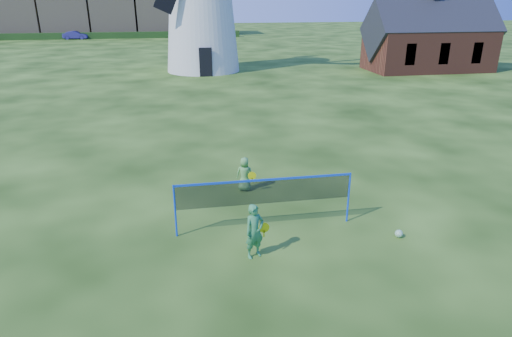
{
  "coord_description": "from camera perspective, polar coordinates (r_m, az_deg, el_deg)",
  "views": [
    {
      "loc": [
        -1.95,
        -11.52,
        6.24
      ],
      "look_at": [
        0.2,
        0.5,
        1.5
      ],
      "focal_mm": 31.0,
      "sensor_mm": 36.0,
      "label": 1
    }
  ],
  "objects": [
    {
      "name": "badminton_net",
      "position": [
        12.38,
        1.14,
        -3.1
      ],
      "size": [
        5.05,
        0.05,
        1.55
      ],
      "color": "blue",
      "rests_on": "ground"
    },
    {
      "name": "player_boy",
      "position": [
        15.11,
        -1.47,
        -0.73
      ],
      "size": [
        0.69,
        0.52,
        1.19
      ],
      "rotation": [
        0.0,
        0.0,
        2.86
      ],
      "color": "#569F4C",
      "rests_on": "ground"
    },
    {
      "name": "car_right",
      "position": [
        78.95,
        -22.26,
        15.63
      ],
      "size": [
        3.9,
        1.65,
        1.25
      ],
      "primitive_type": "imported",
      "rotation": [
        0.0,
        0.0,
        1.49
      ],
      "color": "navy",
      "rests_on": "ground"
    },
    {
      "name": "ground",
      "position": [
        13.24,
        -0.47,
        -6.89
      ],
      "size": [
        220.0,
        220.0,
        0.0
      ],
      "primitive_type": "plane",
      "color": "black",
      "rests_on": "ground"
    },
    {
      "name": "terraced_houses",
      "position": [
        85.96,
        -25.04,
        17.85
      ],
      "size": [
        59.43,
        8.4,
        8.37
      ],
      "color": "tan",
      "rests_on": "ground"
    },
    {
      "name": "play_ball",
      "position": [
        13.02,
        17.96,
        -8.0
      ],
      "size": [
        0.22,
        0.22,
        0.22
      ],
      "primitive_type": "sphere",
      "color": "green",
      "rests_on": "ground"
    },
    {
      "name": "player_girl",
      "position": [
        11.25,
        -0.19,
        -8.11
      ],
      "size": [
        0.73,
        0.53,
        1.46
      ],
      "rotation": [
        0.0,
        0.0,
        0.41
      ],
      "color": "#36874C",
      "rests_on": "ground"
    },
    {
      "name": "hedge",
      "position": [
        80.27,
        -25.54,
        15.14
      ],
      "size": [
        62.0,
        0.8,
        1.0
      ],
      "primitive_type": "cube",
      "color": "#193814",
      "rests_on": "ground"
    },
    {
      "name": "chapel",
      "position": [
        44.13,
        21.46,
        15.15
      ],
      "size": [
        11.16,
        5.41,
        9.44
      ],
      "color": "brown",
      "rests_on": "ground"
    }
  ]
}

